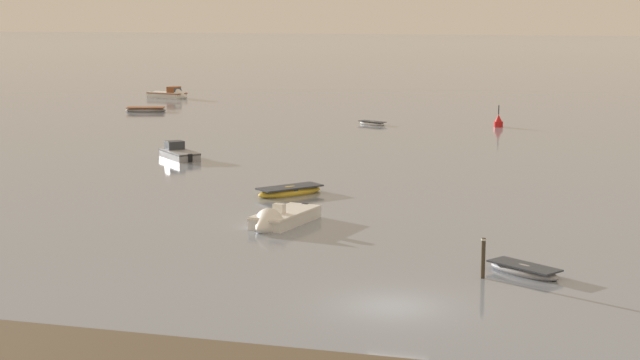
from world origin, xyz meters
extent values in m
plane|color=gray|center=(0.00, 0.00, 0.00)|extent=(800.00, 800.00, 0.00)
ellipsoid|color=gold|center=(-11.26, 21.98, 0.16)|extent=(4.05, 4.53, 0.72)
cube|color=#33383F|center=(-11.26, 21.98, 0.47)|extent=(3.80, 4.23, 0.10)
cube|color=#33383F|center=(-11.26, 21.98, 0.36)|extent=(1.28, 1.10, 0.07)
ellipsoid|color=gray|center=(-42.49, 66.52, 0.16)|extent=(4.76, 2.76, 0.71)
cube|color=brown|center=(-42.49, 66.52, 0.46)|extent=(4.41, 2.63, 0.09)
cube|color=brown|center=(-42.49, 66.52, 0.36)|extent=(0.67, 1.41, 0.07)
cube|color=white|center=(-47.72, 83.60, 0.24)|extent=(5.30, 3.17, 0.97)
cone|color=white|center=(-45.21, 82.99, 0.24)|extent=(1.97, 2.26, 1.95)
cube|color=brown|center=(-47.67, 83.59, 0.61)|extent=(5.42, 3.23, 0.11)
cube|color=brown|center=(-46.57, 83.33, 1.11)|extent=(1.52, 1.78, 0.76)
cube|color=#384751|center=(-46.00, 83.19, 1.16)|extent=(0.61, 1.50, 0.60)
cube|color=black|center=(-50.07, 84.18, 0.39)|extent=(0.39, 0.45, 0.69)
ellipsoid|color=white|center=(-15.06, 60.98, 0.11)|extent=(3.22, 2.27, 0.48)
cube|color=#33383F|center=(-15.06, 60.98, 0.31)|extent=(2.99, 2.14, 0.06)
cube|color=#33383F|center=(-15.06, 60.98, 0.24)|extent=(0.58, 0.93, 0.05)
cube|color=white|center=(-8.83, 13.64, 0.23)|extent=(2.80, 4.99, 0.93)
cone|color=white|center=(-9.29, 11.22, 0.23)|extent=(2.10, 1.79, 1.86)
cube|color=silver|center=(-8.84, 13.58, 0.58)|extent=(2.86, 5.10, 0.10)
cube|color=silver|center=(-8.97, 12.93, 0.95)|extent=(0.68, 0.52, 0.51)
cube|color=black|center=(-8.40, 15.90, 0.37)|extent=(0.42, 0.35, 0.66)
ellipsoid|color=gray|center=(4.53, 6.43, 0.13)|extent=(3.68, 3.01, 0.57)
cube|color=#33383F|center=(4.53, 6.43, 0.37)|extent=(3.43, 2.83, 0.08)
cube|color=#33383F|center=(4.53, 6.43, 0.28)|extent=(0.80, 1.05, 0.06)
cube|color=gray|center=(-24.12, 34.18, 0.21)|extent=(4.25, 4.21, 0.83)
cone|color=gray|center=(-25.69, 35.73, 0.21)|extent=(2.11, 2.12, 1.67)
cube|color=#33383F|center=(-24.15, 34.22, 0.52)|extent=(4.34, 4.30, 0.09)
cube|color=#33383F|center=(-24.84, 34.89, 0.95)|extent=(1.65, 1.65, 0.65)
cube|color=#384751|center=(-25.20, 35.25, 0.99)|extent=(1.05, 1.06, 0.51)
cube|color=black|center=(-22.64, 32.74, 0.33)|extent=(0.42, 0.42, 0.59)
cylinder|color=red|center=(-2.74, 62.49, 0.17)|extent=(0.90, 0.90, 0.70)
cone|color=red|center=(-2.74, 62.49, 0.87)|extent=(0.72, 0.72, 0.70)
cylinder|color=black|center=(-2.74, 62.49, 1.67)|extent=(0.10, 0.10, 0.90)
cylinder|color=#3C3323|center=(2.87, 5.21, 0.79)|extent=(0.18, 0.18, 1.97)
cylinder|color=silver|center=(2.87, 5.21, 1.72)|extent=(0.22, 0.22, 0.08)
camera|label=1|loc=(7.93, -37.89, 11.58)|focal=57.28mm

